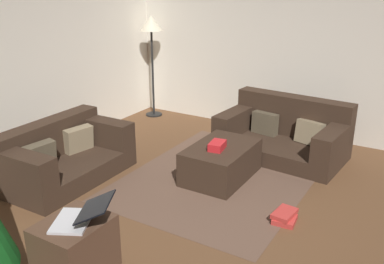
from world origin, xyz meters
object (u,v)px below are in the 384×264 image
at_px(tv_remote, 213,148).
at_px(corner_lamp, 151,31).
at_px(couch_right, 285,134).
at_px(ottoman, 221,162).
at_px(side_table, 76,254).
at_px(gift_box, 217,146).
at_px(couch_left, 62,156).
at_px(laptop, 81,216).
at_px(book_stack, 285,217).

height_order(tv_remote, corner_lamp, corner_lamp).
bearing_deg(couch_right, ottoman, 74.67).
relative_size(ottoman, side_table, 1.71).
bearing_deg(gift_box, corner_lamp, 51.40).
height_order(couch_left, corner_lamp, corner_lamp).
bearing_deg(couch_left, laptop, 50.66).
bearing_deg(book_stack, gift_box, 66.30).
relative_size(couch_right, book_stack, 5.48).
relative_size(couch_left, tv_remote, 9.52).
bearing_deg(side_table, laptop, -62.55).
height_order(couch_right, corner_lamp, corner_lamp).
distance_m(couch_left, couch_right, 2.87).
height_order(couch_right, book_stack, couch_right).
bearing_deg(laptop, couch_right, -6.96).
relative_size(book_stack, corner_lamp, 0.18).
height_order(ottoman, tv_remote, tv_remote).
bearing_deg(side_table, couch_left, 49.84).
relative_size(couch_right, gift_box, 7.07).
relative_size(couch_right, corner_lamp, 1.00).
distance_m(couch_right, ottoman, 1.16).
bearing_deg(ottoman, corner_lamp, 53.30).
distance_m(couch_left, tv_remote, 1.77).
height_order(side_table, book_stack, side_table).
height_order(couch_left, book_stack, couch_left).
distance_m(ottoman, side_table, 2.26).
xyz_separation_m(couch_left, ottoman, (0.96, -1.61, -0.07)).
bearing_deg(laptop, tv_remote, 1.07).
xyz_separation_m(ottoman, laptop, (-2.23, 0.01, 0.42)).
height_order(gift_box, tv_remote, gift_box).
relative_size(laptop, book_stack, 1.75).
bearing_deg(couch_left, side_table, 48.90).
distance_m(laptop, book_stack, 2.03).
distance_m(ottoman, corner_lamp, 2.91).
relative_size(ottoman, gift_box, 4.09).
bearing_deg(laptop, corner_lamp, 28.99).
relative_size(tv_remote, corner_lamp, 0.10).
height_order(couch_right, ottoman, couch_right).
bearing_deg(side_table, book_stack, -31.70).
xyz_separation_m(couch_left, book_stack, (0.41, -2.59, -0.23)).
distance_m(couch_right, laptop, 3.36).
xyz_separation_m(laptop, corner_lamp, (3.80, 2.11, 0.81)).
xyz_separation_m(tv_remote, book_stack, (-0.42, -1.04, -0.37)).
relative_size(tv_remote, laptop, 0.30).
relative_size(couch_left, laptop, 2.85).
relative_size(gift_box, book_stack, 0.78).
relative_size(laptop, corner_lamp, 0.32).
distance_m(couch_right, gift_box, 1.28).
height_order(couch_left, tv_remote, couch_left).
bearing_deg(couch_left, corner_lamp, -169.54).
height_order(couch_left, couch_right, couch_right).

